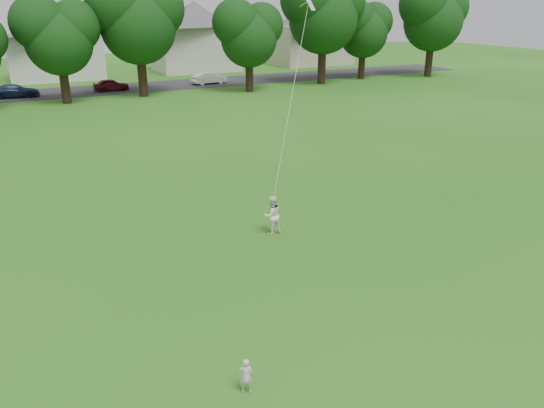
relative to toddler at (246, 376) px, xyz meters
name	(u,v)px	position (x,y,z in m)	size (l,w,h in m)	color
ground	(273,311)	(1.99, 2.62, -0.43)	(160.00, 160.00, 0.00)	#255C15
street	(70,92)	(1.99, 44.62, -0.43)	(90.00, 7.00, 0.01)	#2D2D30
toddler	(246,376)	(0.00, 0.00, 0.00)	(0.31, 0.21, 0.86)	silver
older_boy	(272,215)	(4.31, 7.27, 0.30)	(0.71, 0.55, 1.46)	white
kite	(291,98)	(6.09, 9.15, 4.09)	(2.23, 2.33, 8.65)	white
tree_row	(144,21)	(7.93, 38.38, 5.97)	(80.28, 8.11, 11.28)	black
house_row	(56,32)	(2.44, 54.62, 4.44)	(77.48, 14.14, 9.53)	beige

